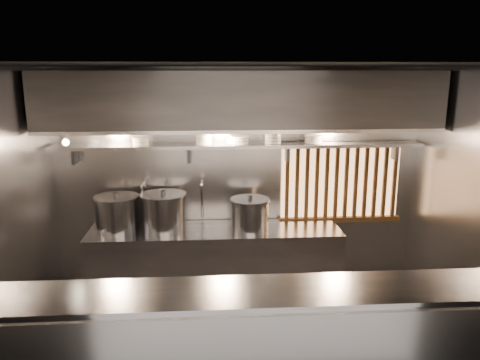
{
  "coord_description": "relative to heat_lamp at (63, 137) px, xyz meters",
  "views": [
    {
      "loc": [
        -0.36,
        -4.19,
        2.75
      ],
      "look_at": [
        -0.04,
        0.55,
        1.64
      ],
      "focal_mm": 35.0,
      "sensor_mm": 36.0,
      "label": 1
    }
  ],
  "objects": [
    {
      "name": "ceiling",
      "position": [
        1.9,
        -0.85,
        0.73
      ],
      "size": [
        4.5,
        4.5,
        0.0
      ],
      "primitive_type": "plane",
      "rotation": [
        3.14,
        0.0,
        0.0
      ],
      "color": "black",
      "rests_on": "wall_back"
    },
    {
      "name": "exhaust_hood",
      "position": [
        1.9,
        0.25,
        0.36
      ],
      "size": [
        4.4,
        0.81,
        0.65
      ],
      "color": "#2D2D30",
      "rests_on": "ceiling"
    },
    {
      "name": "bowl_stack_3",
      "position": [
        2.31,
        0.47,
        -0.1
      ],
      "size": [
        0.21,
        0.21,
        0.13
      ],
      "color": "white",
      "rests_on": "bowl_shelf"
    },
    {
      "name": "wood_screen",
      "position": [
        3.2,
        0.6,
        -0.69
      ],
      "size": [
        1.56,
        0.09,
        1.04
      ],
      "color": "#FFB572",
      "rests_on": "wall_back"
    },
    {
      "name": "bowl_stack_4",
      "position": [
        2.8,
        0.47,
        -0.12
      ],
      "size": [
        0.23,
        0.23,
        0.09
      ],
      "color": "white",
      "rests_on": "bowl_shelf"
    },
    {
      "name": "heat_lamp",
      "position": [
        0.0,
        0.0,
        0.0
      ],
      "size": [
        0.25,
        0.35,
        0.2
      ],
      "color": "#95959A",
      "rests_on": "exhaust_hood"
    },
    {
      "name": "bowl_stack_1",
      "position": [
        1.48,
        0.47,
        -0.08
      ],
      "size": [
        0.21,
        0.21,
        0.17
      ],
      "color": "white",
      "rests_on": "bowl_shelf"
    },
    {
      "name": "wall_back",
      "position": [
        1.9,
        0.65,
        -0.67
      ],
      "size": [
        4.5,
        0.0,
        4.5
      ],
      "primitive_type": "plane",
      "rotation": [
        1.57,
        0.0,
        0.0
      ],
      "color": "gray",
      "rests_on": "floor"
    },
    {
      "name": "stock_pot_mid",
      "position": [
        0.99,
        0.32,
        -0.95
      ],
      "size": [
        0.59,
        0.59,
        0.48
      ],
      "rotation": [
        0.0,
        0.0,
        -0.09
      ],
      "color": "#95959A",
      "rests_on": "cooking_bench"
    },
    {
      "name": "wall_left",
      "position": [
        -0.35,
        -0.85,
        -0.67
      ],
      "size": [
        0.0,
        3.0,
        3.0
      ],
      "primitive_type": "plane",
      "rotation": [
        1.57,
        0.0,
        1.57
      ],
      "color": "gray",
      "rests_on": "floor"
    },
    {
      "name": "bowl_shelf",
      "position": [
        1.9,
        0.47,
        -0.19
      ],
      "size": [
        4.4,
        0.34,
        0.04
      ],
      "primitive_type": "cube",
      "color": "#95959A",
      "rests_on": "wall_back"
    },
    {
      "name": "cooking_bench",
      "position": [
        1.6,
        0.28,
        -1.62
      ],
      "size": [
        3.0,
        0.7,
        0.9
      ],
      "primitive_type": "cube",
      "color": "#95959A",
      "rests_on": "floor"
    },
    {
      "name": "wall_right",
      "position": [
        4.15,
        -0.85,
        -0.67
      ],
      "size": [
        0.0,
        3.0,
        3.0
      ],
      "primitive_type": "plane",
      "rotation": [
        1.57,
        0.0,
        -1.57
      ],
      "color": "gray",
      "rests_on": "floor"
    },
    {
      "name": "serving_counter",
      "position": [
        1.9,
        -1.81,
        -1.5
      ],
      "size": [
        4.5,
        0.56,
        1.13
      ],
      "color": "#95959A",
      "rests_on": "floor"
    },
    {
      "name": "stock_pot_left",
      "position": [
        0.45,
        0.31,
        -0.95
      ],
      "size": [
        0.58,
        0.58,
        0.46
      ],
      "rotation": [
        0.0,
        0.0,
        -0.12
      ],
      "color": "#95959A",
      "rests_on": "cooking_bench"
    },
    {
      "name": "bowl_stack_0",
      "position": [
        0.74,
        0.47,
        -0.12
      ],
      "size": [
        0.2,
        0.2,
        0.09
      ],
      "color": "white",
      "rests_on": "bowl_shelf"
    },
    {
      "name": "bowl_stack_2",
      "position": [
        1.91,
        0.47,
        -0.12
      ],
      "size": [
        0.23,
        0.23,
        0.09
      ],
      "color": "white",
      "rests_on": "bowl_shelf"
    },
    {
      "name": "stock_pot_right",
      "position": [
        2.01,
        0.24,
        -0.97
      ],
      "size": [
        0.56,
        0.56,
        0.42
      ],
      "rotation": [
        0.0,
        0.0,
        -0.22
      ],
      "color": "#95959A",
      "rests_on": "cooking_bench"
    },
    {
      "name": "faucet_right",
      "position": [
        1.45,
        0.52,
        -0.76
      ],
      "size": [
        0.04,
        0.3,
        0.5
      ],
      "color": "silver",
      "rests_on": "wall_back"
    },
    {
      "name": "faucet_left",
      "position": [
        0.75,
        0.52,
        -0.76
      ],
      "size": [
        0.04,
        0.3,
        0.5
      ],
      "color": "silver",
      "rests_on": "wall_back"
    },
    {
      "name": "pendant_bulb",
      "position": [
        1.8,
        0.35,
        -0.11
      ],
      "size": [
        0.09,
        0.09,
        0.19
      ],
      "color": "#2D2D30",
      "rests_on": "exhaust_hood"
    },
    {
      "name": "floor",
      "position": [
        1.9,
        -0.85,
        -2.07
      ],
      "size": [
        4.5,
        4.5,
        0.0
      ],
      "primitive_type": "plane",
      "color": "black",
      "rests_on": "ground"
    }
  ]
}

